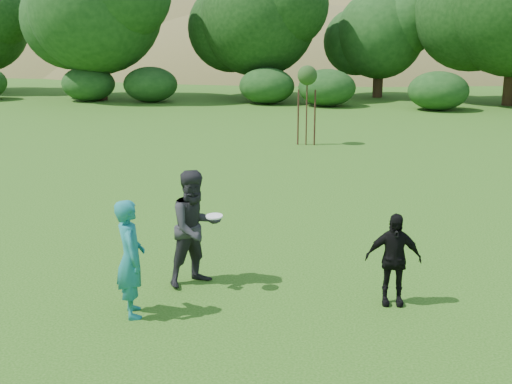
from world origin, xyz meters
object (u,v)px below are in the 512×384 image
player_teal (131,258)px  sapling (307,78)px  player_black (393,259)px  player_grey (195,228)px

player_teal → sapling: size_ratio=0.63×
sapling → player_black: bearing=-79.8°
player_teal → player_black: 3.97m
player_grey → sapling: sapling is taller
player_grey → player_black: 3.22m
sapling → player_grey: bearing=-93.2°
player_grey → sapling: size_ratio=0.68×
player_teal → player_grey: 1.47m
player_teal → sapling: (1.39, 14.58, 1.53)m
player_black → player_grey: bearing=169.4°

